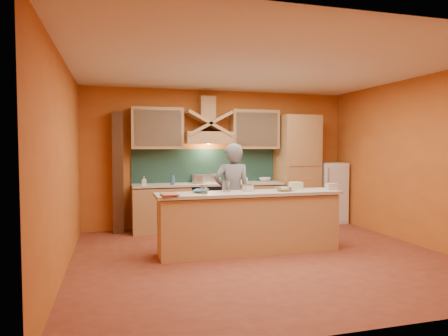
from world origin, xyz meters
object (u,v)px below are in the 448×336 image
object	(u,v)px
person	(232,194)
kitchen_scale	(248,188)
stove	(209,207)
mixing_bowl	(284,189)
fridge	(329,192)

from	to	relation	value
person	kitchen_scale	xyz separation A→B (m)	(0.11, -0.48, 0.15)
stove	mixing_bowl	world-z (taller)	mixing_bowl
fridge	mixing_bowl	distance (m)	2.78
kitchen_scale	mixing_bowl	distance (m)	0.57
stove	fridge	size ratio (longest dim) A/B	0.69
person	kitchen_scale	size ratio (longest dim) A/B	13.79
fridge	kitchen_scale	size ratio (longest dim) A/B	10.55
person	mixing_bowl	world-z (taller)	person
person	mixing_bowl	bearing A→B (deg)	146.26
stove	person	size ratio (longest dim) A/B	0.53
stove	mixing_bowl	xyz separation A→B (m)	(0.75, -1.96, 0.53)
person	kitchen_scale	world-z (taller)	person
fridge	kitchen_scale	world-z (taller)	fridge
stove	kitchen_scale	bearing A→B (deg)	-84.16
stove	mixing_bowl	distance (m)	2.16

